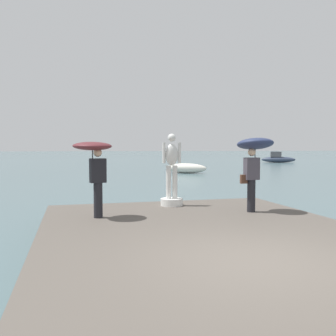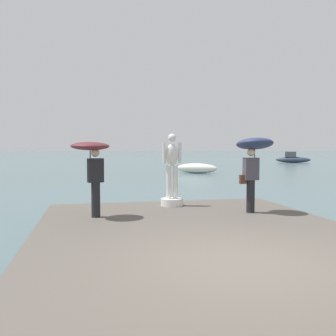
{
  "view_description": "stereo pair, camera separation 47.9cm",
  "coord_description": "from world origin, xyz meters",
  "px_view_note": "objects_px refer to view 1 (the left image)",
  "views": [
    {
      "loc": [
        -2.72,
        -5.12,
        2.14
      ],
      "look_at": [
        0.0,
        5.38,
        1.55
      ],
      "focal_mm": 39.51,
      "sensor_mm": 36.0,
      "label": 1
    },
    {
      "loc": [
        -2.26,
        -5.23,
        2.14
      ],
      "look_at": [
        0.0,
        5.38,
        1.55
      ],
      "focal_mm": 39.51,
      "sensor_mm": 36.0,
      "label": 2
    }
  ],
  "objects_px": {
    "statue_white_figure": "(172,179)",
    "boat_rightward": "(278,159)",
    "onlooker_right": "(254,153)",
    "onlooker_left": "(94,159)",
    "boat_leftward": "(186,168)"
  },
  "relations": [
    {
      "from": "onlooker_left",
      "to": "boat_leftward",
      "type": "bearing_deg",
      "value": 66.82
    },
    {
      "from": "onlooker_right",
      "to": "boat_rightward",
      "type": "relative_size",
      "value": 0.43
    },
    {
      "from": "onlooker_right",
      "to": "boat_rightward",
      "type": "height_order",
      "value": "onlooker_right"
    },
    {
      "from": "statue_white_figure",
      "to": "onlooker_right",
      "type": "relative_size",
      "value": 1.05
    },
    {
      "from": "boat_rightward",
      "to": "onlooker_left",
      "type": "bearing_deg",
      "value": -126.34
    },
    {
      "from": "onlooker_left",
      "to": "boat_rightward",
      "type": "height_order",
      "value": "onlooker_left"
    },
    {
      "from": "boat_leftward",
      "to": "boat_rightward",
      "type": "relative_size",
      "value": 0.72
    },
    {
      "from": "boat_leftward",
      "to": "onlooker_right",
      "type": "bearing_deg",
      "value": -102.33
    },
    {
      "from": "boat_rightward",
      "to": "onlooker_right",
      "type": "bearing_deg",
      "value": -121.93
    },
    {
      "from": "onlooker_right",
      "to": "boat_rightward",
      "type": "distance_m",
      "value": 45.92
    },
    {
      "from": "statue_white_figure",
      "to": "boat_rightward",
      "type": "relative_size",
      "value": 0.45
    },
    {
      "from": "statue_white_figure",
      "to": "onlooker_left",
      "type": "xyz_separation_m",
      "value": [
        -2.37,
        -1.4,
        0.66
      ]
    },
    {
      "from": "statue_white_figure",
      "to": "onlooker_right",
      "type": "distance_m",
      "value": 2.59
    },
    {
      "from": "onlooker_right",
      "to": "onlooker_left",
      "type": "bearing_deg",
      "value": 177.6
    },
    {
      "from": "onlooker_left",
      "to": "boat_rightward",
      "type": "relative_size",
      "value": 0.4
    }
  ]
}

